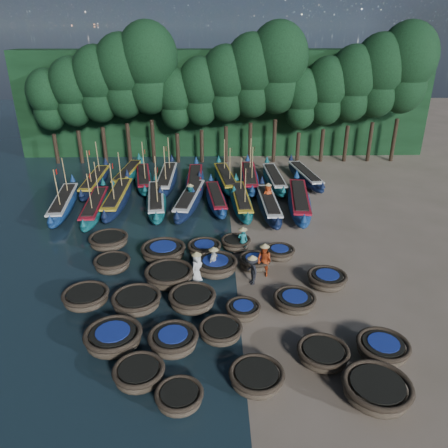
{
  "coord_description": "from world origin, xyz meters",
  "views": [
    {
      "loc": [
        -1.11,
        -20.9,
        12.03
      ],
      "look_at": [
        -0.52,
        2.64,
        1.3
      ],
      "focal_mm": 35.0,
      "sensor_mm": 36.0,
      "label": 1
    }
  ],
  "objects_px": {
    "coracle_18": "(255,262)",
    "coracle_14": "(295,301)",
    "coracle_22": "(204,248)",
    "coracle_2": "(179,397)",
    "long_boat_4": "(190,200)",
    "coracle_24": "(279,253)",
    "long_boat_3": "(156,201)",
    "long_boat_6": "(241,201)",
    "coracle_12": "(192,299)",
    "coracle_19": "(327,280)",
    "coracle_6": "(173,341)",
    "long_boat_8": "(299,201)",
    "coracle_4": "(377,390)",
    "fisherman_6": "(268,195)",
    "coracle_3": "(257,377)",
    "fisherman_2": "(264,260)",
    "coracle_21": "(163,252)",
    "long_boat_15": "(250,178)",
    "fisherman_0": "(197,266)",
    "long_boat_0": "(64,203)",
    "long_boat_13": "(195,181)",
    "long_boat_14": "(225,179)",
    "coracle_1": "(139,374)",
    "fisherman_4": "(214,260)",
    "fisherman_5": "(190,195)",
    "coracle_5": "(113,338)",
    "long_boat_9": "(95,182)",
    "coracle_7": "(221,331)",
    "long_boat_2": "(118,198)",
    "long_boat_16": "(274,179)",
    "coracle_8": "(323,354)",
    "coracle_15": "(112,264)",
    "coracle_23": "(236,243)",
    "long_boat_11": "(144,179)",
    "coracle_9": "(383,348)",
    "long_boat_12": "(167,179)",
    "coracle_13": "(243,310)",
    "long_boat_1": "(95,207)",
    "long_boat_10": "(128,175)",
    "coracle_20": "(109,241)",
    "long_boat_7": "(269,205)",
    "long_boat_17": "(305,176)",
    "fisherman_1": "(243,239)"
  },
  "relations": [
    {
      "from": "coracle_24",
      "to": "fisherman_0",
      "type": "height_order",
      "value": "fisherman_0"
    },
    {
      "from": "coracle_6",
      "to": "long_boat_8",
      "type": "xyz_separation_m",
      "value": [
        7.79,
        14.79,
        0.14
      ]
    },
    {
      "from": "coracle_12",
      "to": "long_boat_12",
      "type": "distance_m",
      "value": 17.29
    },
    {
      "from": "coracle_13",
      "to": "long_boat_14",
      "type": "xyz_separation_m",
      "value": [
        -0.3,
        17.87,
        0.2
      ]
    },
    {
      "from": "coracle_24",
      "to": "long_boat_4",
      "type": "height_order",
      "value": "long_boat_4"
    },
    {
      "from": "coracle_9",
      "to": "coracle_18",
      "type": "relative_size",
      "value": 1.1
    },
    {
      "from": "coracle_14",
      "to": "fisherman_0",
      "type": "bearing_deg",
      "value": 151.47
    },
    {
      "from": "coracle_7",
      "to": "coracle_9",
      "type": "bearing_deg",
      "value": -11.28
    },
    {
      "from": "coracle_2",
      "to": "long_boat_4",
      "type": "relative_size",
      "value": 0.21
    },
    {
      "from": "fisherman_2",
      "to": "coracle_2",
      "type": "bearing_deg",
      "value": -67.03
    },
    {
      "from": "long_boat_17",
      "to": "fisherman_1",
      "type": "height_order",
      "value": "fisherman_1"
    },
    {
      "from": "coracle_14",
      "to": "coracle_22",
      "type": "distance_m",
      "value": 6.84
    },
    {
      "from": "coracle_21",
      "to": "long_boat_15",
      "type": "height_order",
      "value": "long_boat_15"
    },
    {
      "from": "coracle_22",
      "to": "long_boat_11",
      "type": "bearing_deg",
      "value": 113.03
    },
    {
      "from": "coracle_19",
      "to": "fisherman_4",
      "type": "bearing_deg",
      "value": 165.73
    },
    {
      "from": "long_boat_3",
      "to": "coracle_4",
      "type": "bearing_deg",
      "value": -68.63
    },
    {
      "from": "coracle_5",
      "to": "fisherman_0",
      "type": "xyz_separation_m",
      "value": [
        3.24,
        5.04,
        0.39
      ]
    },
    {
      "from": "coracle_4",
      "to": "coracle_9",
      "type": "relative_size",
      "value": 1.03
    },
    {
      "from": "coracle_3",
      "to": "long_boat_9",
      "type": "height_order",
      "value": "long_boat_9"
    },
    {
      "from": "long_boat_16",
      "to": "coracle_14",
      "type": "bearing_deg",
      "value": -96.69
    },
    {
      "from": "fisherman_0",
      "to": "fisherman_5",
      "type": "relative_size",
      "value": 1.01
    },
    {
      "from": "long_boat_3",
      "to": "long_boat_6",
      "type": "xyz_separation_m",
      "value": [
        6.11,
        -0.15,
        -0.01
      ]
    },
    {
      "from": "coracle_12",
      "to": "coracle_19",
      "type": "relative_size",
      "value": 1.12
    },
    {
      "from": "long_boat_8",
      "to": "fisherman_6",
      "type": "bearing_deg",
      "value": 173.79
    },
    {
      "from": "long_boat_11",
      "to": "long_boat_17",
      "type": "bearing_deg",
      "value": -8.15
    },
    {
      "from": "long_boat_16",
      "to": "fisherman_0",
      "type": "relative_size",
      "value": 4.53
    },
    {
      "from": "coracle_1",
      "to": "fisherman_0",
      "type": "relative_size",
      "value": 1.27
    },
    {
      "from": "long_boat_13",
      "to": "long_boat_14",
      "type": "bearing_deg",
      "value": 8.69
    },
    {
      "from": "coracle_4",
      "to": "fisherman_0",
      "type": "bearing_deg",
      "value": 128.99
    },
    {
      "from": "long_boat_15",
      "to": "long_boat_16",
      "type": "distance_m",
      "value": 2.02
    },
    {
      "from": "coracle_18",
      "to": "coracle_14",
      "type": "bearing_deg",
      "value": -67.39
    },
    {
      "from": "coracle_7",
      "to": "long_boat_9",
      "type": "distance_m",
      "value": 21.27
    },
    {
      "from": "coracle_3",
      "to": "fisherman_2",
      "type": "distance_m",
      "value": 7.86
    },
    {
      "from": "coracle_7",
      "to": "long_boat_3",
      "type": "relative_size",
      "value": 0.28
    },
    {
      "from": "coracle_14",
      "to": "long_boat_10",
      "type": "bearing_deg",
      "value": 120.4
    },
    {
      "from": "long_boat_1",
      "to": "long_boat_15",
      "type": "bearing_deg",
      "value": 23.94
    },
    {
      "from": "coracle_2",
      "to": "long_boat_7",
      "type": "bearing_deg",
      "value": 73.39
    },
    {
      "from": "coracle_4",
      "to": "fisherman_5",
      "type": "xyz_separation_m",
      "value": [
        -7.31,
        18.48,
        0.37
      ]
    },
    {
      "from": "coracle_22",
      "to": "coracle_8",
      "type": "bearing_deg",
      "value": -62.04
    },
    {
      "from": "coracle_4",
      "to": "fisherman_6",
      "type": "xyz_separation_m",
      "value": [
        -1.72,
        18.08,
        0.46
      ]
    },
    {
      "from": "fisherman_0",
      "to": "long_boat_0",
      "type": "bearing_deg",
      "value": 78.96
    },
    {
      "from": "coracle_9",
      "to": "long_boat_14",
      "type": "xyz_separation_m",
      "value": [
        -5.64,
        20.63,
        0.15
      ]
    },
    {
      "from": "coracle_15",
      "to": "coracle_23",
      "type": "height_order",
      "value": "coracle_15"
    },
    {
      "from": "long_boat_1",
      "to": "coracle_20",
      "type": "bearing_deg",
      "value": -72.19
    },
    {
      "from": "long_boat_7",
      "to": "coracle_24",
      "type": "bearing_deg",
      "value": -92.93
    },
    {
      "from": "coracle_6",
      "to": "fisherman_0",
      "type": "distance_m",
      "value": 5.34
    },
    {
      "from": "long_boat_6",
      "to": "fisherman_4",
      "type": "bearing_deg",
      "value": -105.06
    },
    {
      "from": "coracle_1",
      "to": "coracle_12",
      "type": "xyz_separation_m",
      "value": [
        1.76,
        4.65,
        0.05
      ]
    },
    {
      "from": "coracle_12",
      "to": "long_boat_2",
      "type": "height_order",
      "value": "long_boat_2"
    },
    {
      "from": "coracle_8",
      "to": "coracle_22",
      "type": "xyz_separation_m",
      "value": [
        -4.75,
        8.96,
        0.02
      ]
    }
  ]
}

